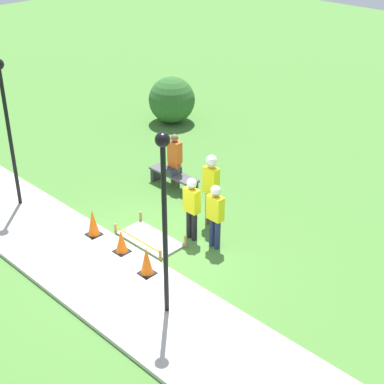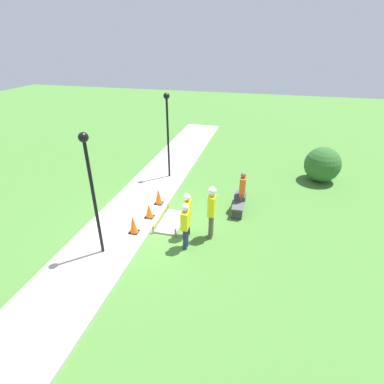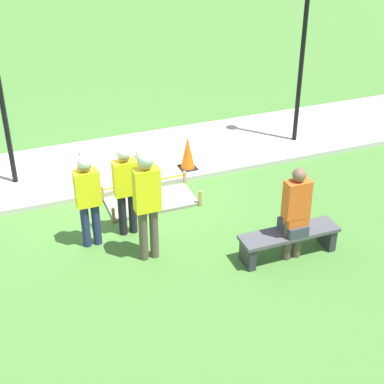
{
  "view_description": "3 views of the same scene",
  "coord_description": "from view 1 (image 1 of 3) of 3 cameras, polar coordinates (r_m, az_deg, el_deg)",
  "views": [
    {
      "loc": [
        8.82,
        -7.43,
        7.99
      ],
      "look_at": [
        -0.27,
        1.79,
        0.97
      ],
      "focal_mm": 55.0,
      "sensor_mm": 36.0,
      "label": 1
    },
    {
      "loc": [
        8.54,
        3.65,
        6.29
      ],
      "look_at": [
        -0.96,
        1.21,
        1.14
      ],
      "focal_mm": 28.0,
      "sensor_mm": 36.0,
      "label": 2
    },
    {
      "loc": [
        2.17,
        9.64,
        5.75
      ],
      "look_at": [
        -0.88,
        1.65,
        0.77
      ],
      "focal_mm": 55.0,
      "sensor_mm": 36.0,
      "label": 3
    }
  ],
  "objects": [
    {
      "name": "traffic_cone_sidewalk_edge",
      "position": [
        13.14,
        -4.43,
        -6.68
      ],
      "size": [
        0.34,
        0.34,
        0.69
      ],
      "color": "black",
      "rests_on": "sidewalk"
    },
    {
      "name": "park_bench",
      "position": [
        16.87,
        -1.77,
        1.41
      ],
      "size": [
        1.66,
        0.44,
        0.45
      ],
      "color": "#2D2D33",
      "rests_on": "ground_plane"
    },
    {
      "name": "wet_concrete_patch",
      "position": [
        14.61,
        -4.09,
        -4.6
      ],
      "size": [
        1.7,
        0.88,
        0.31
      ],
      "color": "gray",
      "rests_on": "ground_plane"
    },
    {
      "name": "bystander_in_orange_shirt",
      "position": [
        16.66,
        -1.67,
        3.35
      ],
      "size": [
        0.4,
        0.22,
        1.63
      ],
      "color": "brown",
      "rests_on": "ground_plane"
    },
    {
      "name": "ground_plane",
      "position": [
        14.04,
        -4.39,
        -6.32
      ],
      "size": [
        60.0,
        60.0,
        0.0
      ],
      "primitive_type": "plane",
      "color": "#477A33"
    },
    {
      "name": "person_seated_on_bench",
      "position": [
        16.72,
        -1.8,
        2.99
      ],
      "size": [
        0.36,
        0.44,
        0.89
      ],
      "color": "#383D47",
      "rests_on": "park_bench"
    },
    {
      "name": "traffic_cone_near_patch",
      "position": [
        14.65,
        -9.58,
        -2.95
      ],
      "size": [
        0.34,
        0.34,
        0.71
      ],
      "color": "black",
      "rests_on": "sidewalk"
    },
    {
      "name": "sidewalk",
      "position": [
        13.4,
        -8.31,
        -8.2
      ],
      "size": [
        28.0,
        2.42,
        0.1
      ],
      "color": "#BCB7AD",
      "rests_on": "ground_plane"
    },
    {
      "name": "shrub_rounded_mid",
      "position": [
        21.37,
        -1.97,
        8.91
      ],
      "size": [
        1.67,
        1.67,
        1.67
      ],
      "color": "#2D6028",
      "rests_on": "ground_plane"
    },
    {
      "name": "lamppost_near",
      "position": [
        10.87,
        -2.72,
        -0.84
      ],
      "size": [
        0.28,
        0.28,
        3.94
      ],
      "color": "black",
      "rests_on": "sidewalk"
    },
    {
      "name": "lamppost_far",
      "position": [
        15.62,
        -17.59,
        7.33
      ],
      "size": [
        0.28,
        0.28,
        3.98
      ],
      "color": "black",
      "rests_on": "sidewalk"
    },
    {
      "name": "worker_trainee",
      "position": [
        14.66,
        1.86,
        0.88
      ],
      "size": [
        0.4,
        0.28,
        1.96
      ],
      "color": "brown",
      "rests_on": "ground_plane"
    },
    {
      "name": "traffic_cone_far_patch",
      "position": [
        13.95,
        -6.87,
        -4.79
      ],
      "size": [
        0.34,
        0.34,
        0.58
      ],
      "color": "black",
      "rests_on": "sidewalk"
    },
    {
      "name": "worker_assistant",
      "position": [
        14.17,
        -0.03,
        -1.16
      ],
      "size": [
        0.4,
        0.24,
        1.67
      ],
      "color": "black",
      "rests_on": "ground_plane"
    },
    {
      "name": "worker_supervisor",
      "position": [
        13.85,
        2.27,
        -1.91
      ],
      "size": [
        0.4,
        0.24,
        1.68
      ],
      "color": "navy",
      "rests_on": "ground_plane"
    }
  ]
}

